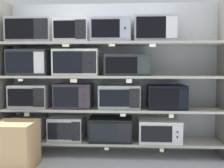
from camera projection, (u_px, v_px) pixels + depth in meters
name	position (u px, v px, depth m)	size (l,w,h in m)	color
back_panel	(113.00, 77.00, 3.66)	(2.99, 0.04, 2.01)	#9EA3A8
upright_left	(5.00, 78.00, 3.50)	(0.05, 0.45, 2.01)	#68645B
upright_right	(224.00, 79.00, 3.33)	(0.05, 0.45, 2.01)	#68645B
shelf_0	(112.00, 141.00, 3.47)	(2.79, 0.45, 0.03)	#ADA899
microwave_0	(28.00, 128.00, 3.52)	(0.43, 0.43, 0.29)	#A59AA5
microwave_1	(67.00, 128.00, 3.49)	(0.44, 0.38, 0.30)	#B9BEB9
microwave_2	(111.00, 129.00, 3.46)	(0.55, 0.42, 0.30)	black
microwave_3	(159.00, 130.00, 3.42)	(0.53, 0.44, 0.28)	silver
price_tag_0	(25.00, 148.00, 3.31)	(0.08, 0.00, 0.04)	orange
price_tag_1	(107.00, 149.00, 3.25)	(0.06, 0.00, 0.03)	beige
price_tag_2	(162.00, 150.00, 3.21)	(0.05, 0.00, 0.05)	beige
shelf_1	(112.00, 109.00, 3.44)	(2.79, 0.45, 0.03)	#ADA899
microwave_4	(30.00, 96.00, 3.49)	(0.50, 0.34, 0.30)	#B9BEC1
microwave_5	(74.00, 96.00, 3.46)	(0.48, 0.38, 0.31)	#342A34
microwave_6	(120.00, 97.00, 3.42)	(0.53, 0.37, 0.30)	#9BA8A1
microwave_7	(166.00, 97.00, 3.39)	(0.48, 0.39, 0.30)	black
price_tag_3	(27.00, 114.00, 3.28)	(0.06, 0.00, 0.04)	beige
price_tag_4	(123.00, 115.00, 3.21)	(0.07, 0.00, 0.03)	white
price_tag_5	(171.00, 116.00, 3.18)	(0.06, 0.00, 0.05)	beige
shelf_2	(112.00, 77.00, 3.41)	(2.79, 0.45, 0.03)	#ADA899
microwave_8	(30.00, 63.00, 3.46)	(0.52, 0.40, 0.33)	#2B2B2E
microwave_9	(77.00, 63.00, 3.42)	(0.57, 0.41, 0.33)	white
microwave_10	(127.00, 65.00, 3.39)	(0.58, 0.37, 0.26)	#2B3332
price_tag_6	(20.00, 80.00, 3.26)	(0.06, 0.00, 0.03)	white
price_tag_7	(74.00, 81.00, 3.22)	(0.09, 0.00, 0.04)	beige
price_tag_8	(129.00, 81.00, 3.18)	(0.07, 0.00, 0.05)	white
shelf_3	(112.00, 44.00, 3.39)	(2.79, 0.45, 0.03)	#ADA899
microwave_11	(32.00, 31.00, 3.43)	(0.57, 0.41, 0.31)	#A1A5A3
microwave_12	(73.00, 31.00, 3.40)	(0.42, 0.40, 0.29)	white
microwave_13	(111.00, 31.00, 3.37)	(0.50, 0.44, 0.30)	#9AA0AE
microwave_14	(155.00, 29.00, 3.34)	(0.52, 0.39, 0.32)	#999AA3
price_tag_9	(66.00, 45.00, 3.19)	(0.09, 0.00, 0.03)	beige
price_tag_10	(112.00, 45.00, 3.16)	(0.07, 0.00, 0.03)	beige
price_tag_11	(153.00, 45.00, 3.13)	(0.08, 0.00, 0.04)	white
shipping_carton	(15.00, 146.00, 2.97)	(0.46, 0.46, 0.53)	tan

